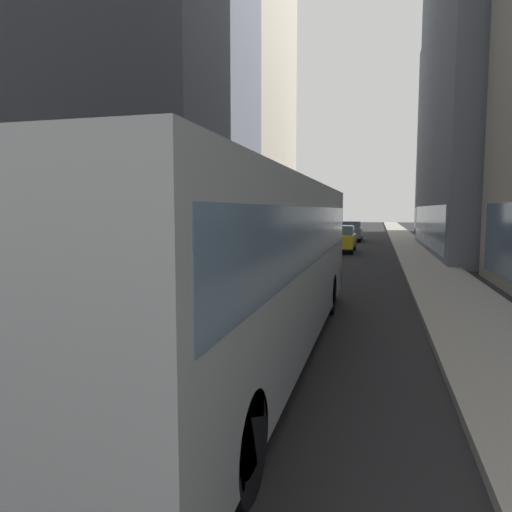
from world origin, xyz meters
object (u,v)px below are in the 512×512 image
Objects in this scene: transit_bus at (246,255)px; car_yellow_taxi at (339,239)px; car_silver_sedan at (317,226)px; pedestrian_with_handbag at (65,265)px; car_black_suv at (240,247)px; car_grey_wagon at (350,231)px.

transit_bus is 20.82m from car_yellow_taxi.
pedestrian_with_handbag is at bearing -93.44° from car_silver_sedan.
transit_bus is 13.65m from car_black_suv.
car_black_suv is (-4.00, 13.01, -0.96)m from transit_bus.
car_yellow_taxi and car_silver_sedan have the same top height.
car_black_suv is 2.37× the size of pedestrian_with_handbag.
car_yellow_taxi is 2.32× the size of pedestrian_with_handbag.
pedestrian_with_handbag reaches higher than car_silver_sedan.
car_grey_wagon is at bearing 90.00° from transit_bus.
car_silver_sedan is at bearing 90.00° from car_black_suv.
car_yellow_taxi is (0.00, 20.80, -0.96)m from transit_bus.
pedestrian_with_handbag reaches higher than car_yellow_taxi.
car_black_suv is 28.64m from car_silver_sedan.
car_black_suv is 8.75m from car_yellow_taxi.
car_silver_sedan is at bearing 111.31° from car_grey_wagon.
car_grey_wagon is (4.00, 18.38, 0.00)m from car_black_suv.
car_yellow_taxi is 10.60m from car_grey_wagon.
pedestrian_with_handbag reaches higher than car_grey_wagon.
transit_bus is 31.41m from car_grey_wagon.
car_grey_wagon is (0.00, 10.60, 0.00)m from car_yellow_taxi.
transit_bus reaches higher than car_grey_wagon.
car_black_suv and car_silver_sedan have the same top height.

